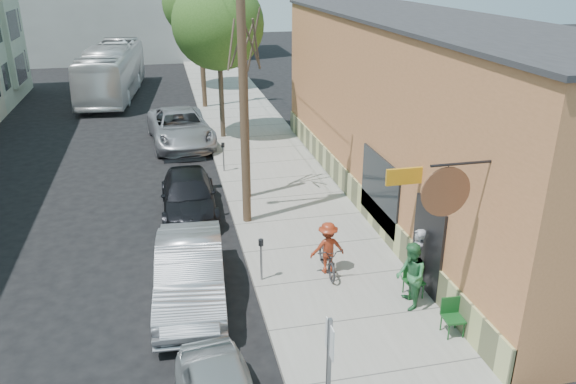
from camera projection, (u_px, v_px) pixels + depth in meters
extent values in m
plane|color=black|center=(181.00, 301.00, 14.85)|extent=(120.00, 120.00, 0.00)
cube|color=gray|center=(264.00, 157.00, 25.61)|extent=(4.50, 58.00, 0.15)
cube|color=#B97244|center=(424.00, 115.00, 19.96)|extent=(5.00, 20.00, 6.50)
cube|color=#2B2B2D|center=(433.00, 19.00, 18.70)|extent=(5.20, 20.20, 0.12)
cube|color=tan|center=(353.00, 191.00, 20.47)|extent=(0.10, 20.00, 1.10)
cube|color=black|center=(428.00, 249.00, 14.77)|extent=(0.10, 1.60, 2.60)
cube|color=black|center=(380.00, 190.00, 17.82)|extent=(0.08, 3.00, 2.20)
cylinder|color=brown|center=(446.00, 192.00, 11.61)|extent=(1.10, 0.06, 1.10)
cube|color=#BD8516|center=(404.00, 176.00, 14.71)|extent=(1.00, 0.08, 0.45)
cube|color=#A5B196|center=(4.00, 28.00, 34.72)|extent=(1.10, 3.20, 7.00)
cube|color=silver|center=(330.00, 339.00, 9.25)|extent=(0.02, 0.45, 0.60)
cylinder|color=slate|center=(261.00, 262.00, 15.36)|extent=(0.06, 0.06, 1.10)
cylinder|color=black|center=(261.00, 242.00, 15.13)|extent=(0.14, 0.14, 0.18)
cylinder|color=slate|center=(224.00, 159.00, 23.41)|extent=(0.06, 0.06, 1.10)
cylinder|color=black|center=(223.00, 145.00, 23.18)|extent=(0.14, 0.14, 0.18)
cylinder|color=#503A28|center=(243.00, 73.00, 17.23)|extent=(0.28, 0.28, 10.00)
cylinder|color=#503A28|center=(200.00, 21.00, 32.30)|extent=(0.28, 0.28, 10.00)
cylinder|color=#44392C|center=(246.00, 132.00, 20.13)|extent=(0.24, 0.24, 5.04)
cylinder|color=#44392C|center=(221.00, 85.00, 27.36)|extent=(0.24, 0.24, 5.16)
sphere|color=#386322|center=(218.00, 24.00, 26.26)|extent=(4.33, 4.33, 4.33)
cylinder|color=#44392C|center=(201.00, 48.00, 38.48)|extent=(0.24, 0.24, 5.32)
sphere|color=#386322|center=(198.00, 2.00, 37.34)|extent=(4.77, 4.77, 4.77)
imported|color=gray|center=(416.00, 259.00, 14.86)|extent=(0.60, 0.73, 1.73)
imported|color=#2D7140|center=(411.00, 276.00, 14.03)|extent=(0.82, 0.97, 1.77)
imported|color=maroon|center=(328.00, 248.00, 15.68)|extent=(1.00, 0.60, 1.52)
imported|color=black|center=(327.00, 258.00, 15.80)|extent=(0.65, 1.71, 0.89)
imported|color=#A3A3AA|center=(190.00, 273.00, 14.59)|extent=(2.02, 5.00, 1.61)
imported|color=black|center=(189.00, 196.00, 19.78)|extent=(1.96, 4.68, 1.35)
imported|color=#A1A2A9|center=(180.00, 128.00, 27.29)|extent=(3.31, 6.25, 1.67)
imported|color=white|center=(112.00, 71.00, 36.92)|extent=(3.89, 12.09, 3.31)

